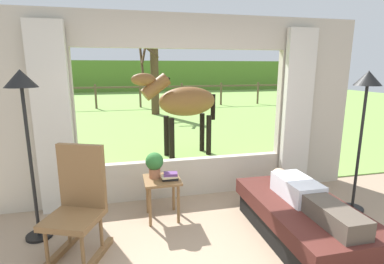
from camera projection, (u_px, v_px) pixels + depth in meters
back_wall_with_window at (184, 111)px, 4.15m from camera, size 5.20×0.12×2.55m
curtain_panel_left at (53, 122)px, 3.65m from camera, size 0.44×0.10×2.40m
curtain_panel_right at (297, 112)px, 4.41m from camera, size 0.44×0.10×2.40m
outdoor_pasture_lawn at (140, 105)px, 14.78m from camera, size 36.00×21.68×0.02m
distant_hill_ridge at (131, 76)px, 23.88m from camera, size 36.00×2.00×2.40m
recliner_sofa at (303, 220)px, 3.23m from camera, size 0.92×1.71×0.42m
reclining_person at (308, 196)px, 3.12m from camera, size 0.35×1.43×0.22m
rocking_chair at (78, 204)px, 2.90m from camera, size 0.69×0.81×1.12m
side_table at (162, 186)px, 3.64m from camera, size 0.44×0.44×0.52m
potted_plant at (154, 163)px, 3.62m from camera, size 0.22×0.22×0.32m
book_stack at (170, 176)px, 3.57m from camera, size 0.21×0.15×0.09m
floor_lamp_left at (24, 105)px, 2.99m from camera, size 0.32×0.32×1.84m
floor_lamp_right at (365, 100)px, 3.64m from camera, size 0.32×0.32×1.82m
horse at (184, 102)px, 6.08m from camera, size 1.82×0.79×1.73m
pasture_tree at (153, 71)px, 11.55m from camera, size 0.88×1.28×3.41m
pasture_fence_line at (140, 92)px, 13.85m from camera, size 16.10×0.10×1.10m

